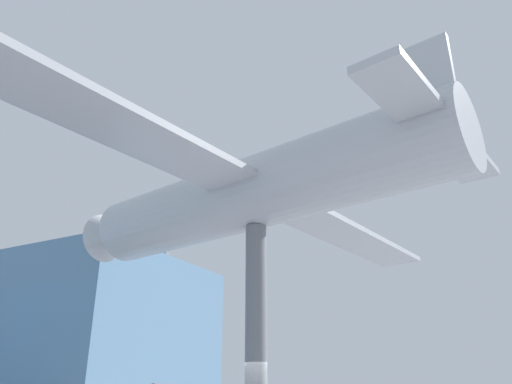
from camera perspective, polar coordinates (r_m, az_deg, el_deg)
glass_pavilion_right at (r=29.37m, az=-21.59°, el=-16.30°), size 9.72×14.25×8.80m
support_pylon_central at (r=12.80m, az=0.00°, el=-16.74°), size 0.55×0.55×5.96m
suspended_airplane at (r=13.93m, az=-0.79°, el=-0.19°), size 19.57×13.27×3.53m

